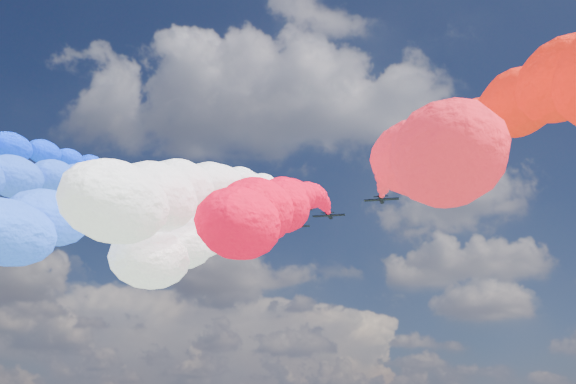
# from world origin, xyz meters

# --- Properties ---
(jet_0) EXTENTS (8.52, 11.39, 4.12)m
(jet_0) POSITION_xyz_m (-30.43, -7.98, 103.56)
(jet_0) COLOR black
(jet_1) EXTENTS (8.49, 11.37, 4.12)m
(jet_1) POSITION_xyz_m (-22.39, 5.70, 103.56)
(jet_1) COLOR black
(trail_1) EXTENTS (6.21, 117.20, 44.27)m
(trail_1) POSITION_xyz_m (-22.39, -54.31, 83.78)
(trail_1) COLOR blue
(jet_2) EXTENTS (8.70, 11.52, 4.12)m
(jet_2) POSITION_xyz_m (-9.19, 15.73, 103.56)
(jet_2) COLOR black
(trail_2) EXTENTS (6.21, 117.20, 44.27)m
(trail_2) POSITION_xyz_m (-9.19, -44.28, 83.78)
(trail_2) COLOR #2459FF
(jet_3) EXTENTS (8.55, 11.41, 4.12)m
(jet_3) POSITION_xyz_m (1.25, 11.07, 103.56)
(jet_3) COLOR black
(trail_3) EXTENTS (6.21, 117.20, 44.27)m
(trail_3) POSITION_xyz_m (1.25, -48.94, 83.78)
(trail_3) COLOR white
(jet_4) EXTENTS (8.10, 11.09, 4.12)m
(jet_4) POSITION_xyz_m (-0.60, 24.43, 103.56)
(jet_4) COLOR black
(trail_4) EXTENTS (6.21, 117.20, 44.27)m
(trail_4) POSITION_xyz_m (-0.60, -35.58, 83.78)
(trail_4) COLOR white
(jet_5) EXTENTS (8.75, 11.55, 4.12)m
(jet_5) POSITION_xyz_m (8.95, 16.28, 103.56)
(jet_5) COLOR black
(trail_5) EXTENTS (6.21, 117.20, 44.27)m
(trail_5) POSITION_xyz_m (8.95, -43.73, 83.78)
(trail_5) COLOR red
(jet_6) EXTENTS (8.77, 11.56, 4.12)m
(jet_6) POSITION_xyz_m (21.79, 5.84, 103.56)
(jet_6) COLOR black
(trail_6) EXTENTS (6.21, 117.20, 44.27)m
(trail_6) POSITION_xyz_m (21.79, -54.18, 83.78)
(trail_6) COLOR red
(jet_7) EXTENTS (8.53, 11.39, 4.12)m
(jet_7) POSITION_xyz_m (30.27, -5.07, 103.56)
(jet_7) COLOR black
(trail_7) EXTENTS (6.21, 117.20, 44.27)m
(trail_7) POSITION_xyz_m (30.27, -65.08, 83.78)
(trail_7) COLOR red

